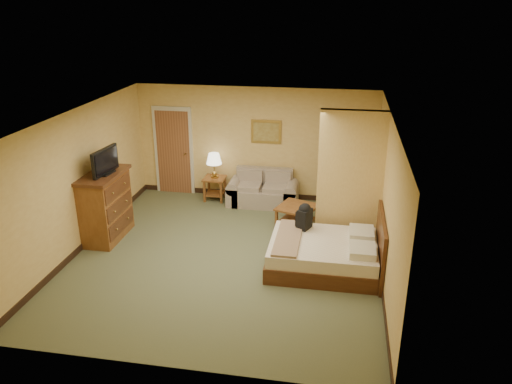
% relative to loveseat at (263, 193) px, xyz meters
% --- Properties ---
extents(floor, '(6.00, 6.00, 0.00)m').
position_rel_loveseat_xyz_m(floor, '(-0.26, -2.57, -0.26)').
color(floor, '#575B3B').
rests_on(floor, ground).
extents(ceiling, '(6.00, 6.00, 0.00)m').
position_rel_loveseat_xyz_m(ceiling, '(-0.26, -2.57, 2.34)').
color(ceiling, white).
rests_on(ceiling, back_wall).
extents(back_wall, '(5.50, 0.02, 2.60)m').
position_rel_loveseat_xyz_m(back_wall, '(-0.26, 0.43, 1.04)').
color(back_wall, '#E1B560').
rests_on(back_wall, floor).
extents(left_wall, '(0.02, 6.00, 2.60)m').
position_rel_loveseat_xyz_m(left_wall, '(-3.01, -2.57, 1.04)').
color(left_wall, '#E1B560').
rests_on(left_wall, floor).
extents(right_wall, '(0.02, 6.00, 2.60)m').
position_rel_loveseat_xyz_m(right_wall, '(2.49, -2.57, 1.04)').
color(right_wall, '#E1B560').
rests_on(right_wall, floor).
extents(partition, '(1.20, 0.15, 2.60)m').
position_rel_loveseat_xyz_m(partition, '(1.89, -1.64, 1.04)').
color(partition, '#E1B560').
rests_on(partition, floor).
extents(door, '(0.94, 0.16, 2.10)m').
position_rel_loveseat_xyz_m(door, '(-2.21, 0.40, 0.77)').
color(door, beige).
rests_on(door, floor).
extents(baseboard, '(5.50, 0.02, 0.12)m').
position_rel_loveseat_xyz_m(baseboard, '(-0.26, 0.42, -0.20)').
color(baseboard, black).
rests_on(baseboard, floor).
extents(loveseat, '(1.58, 0.74, 0.80)m').
position_rel_loveseat_xyz_m(loveseat, '(0.00, 0.00, 0.00)').
color(loveseat, gray).
rests_on(loveseat, floor).
extents(side_table, '(0.49, 0.49, 0.54)m').
position_rel_loveseat_xyz_m(side_table, '(-1.15, 0.08, 0.10)').
color(side_table, brown).
rests_on(side_table, floor).
extents(table_lamp, '(0.35, 0.35, 0.58)m').
position_rel_loveseat_xyz_m(table_lamp, '(-1.15, 0.08, 0.72)').
color(table_lamp, '#A9853E').
rests_on(table_lamp, side_table).
extents(coffee_table, '(0.92, 0.92, 0.47)m').
position_rel_loveseat_xyz_m(coffee_table, '(0.88, -1.10, 0.07)').
color(coffee_table, brown).
rests_on(coffee_table, floor).
extents(wall_picture, '(0.69, 0.04, 0.54)m').
position_rel_loveseat_xyz_m(wall_picture, '(-0.00, 0.40, 1.34)').
color(wall_picture, '#B78E3F').
rests_on(wall_picture, back_wall).
extents(dresser, '(0.66, 1.25, 1.34)m').
position_rel_loveseat_xyz_m(dresser, '(-2.74, -2.20, 0.41)').
color(dresser, brown).
rests_on(dresser, floor).
extents(tv, '(0.24, 0.81, 0.49)m').
position_rel_loveseat_xyz_m(tv, '(-2.64, -2.20, 1.31)').
color(tv, black).
rests_on(tv, dresser).
extents(bed, '(1.93, 1.60, 1.03)m').
position_rel_loveseat_xyz_m(bed, '(1.56, -2.67, 0.02)').
color(bed, '#44210F').
rests_on(bed, floor).
extents(backpack, '(0.29, 0.33, 0.49)m').
position_rel_loveseat_xyz_m(backpack, '(1.12, -2.20, 0.50)').
color(backpack, black).
rests_on(backpack, bed).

